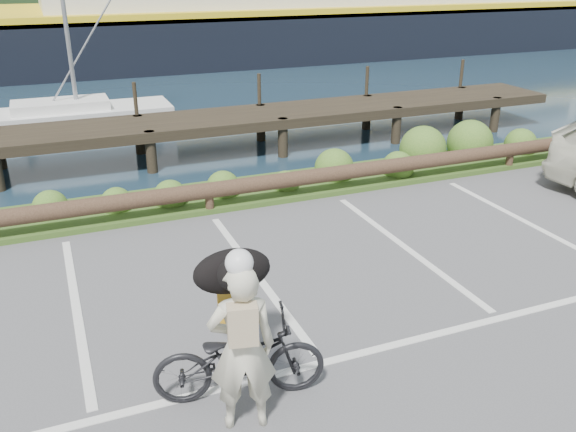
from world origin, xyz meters
The scene contains 6 objects.
ground centered at (0.00, 0.00, 0.00)m, with size 72.00×72.00×0.00m, color #4E4E50.
vegetation_strip centered at (0.00, 5.30, 0.05)m, with size 34.00×1.60×0.10m, color #3D5B21.
log_rail centered at (0.00, 4.60, 0.00)m, with size 32.00×0.30×0.60m, color #443021, non-canonical shape.
bicycle centered at (-1.07, -0.58, 0.48)m, with size 0.64×1.84×0.97m, color black.
cyclist centered at (-1.16, -1.00, 0.91)m, with size 0.66×0.44×1.82m, color beige.
dog centered at (-0.95, -0.01, 1.22)m, with size 0.89×0.43×0.51m, color black.
Camera 1 is at (-2.61, -5.76, 4.38)m, focal length 38.00 mm.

